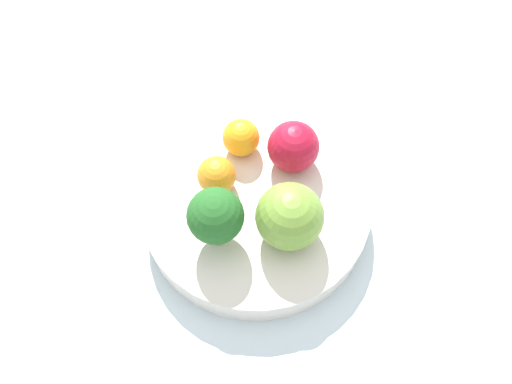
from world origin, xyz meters
TOP-DOWN VIEW (x-y plane):
  - ground_plane at (0.00, 0.00)m, footprint 6.00×6.00m
  - table_surface at (0.00, 0.00)m, footprint 1.20×1.20m
  - bowl at (0.00, 0.00)m, footprint 0.23×0.23m
  - broccoli at (-0.00, 0.05)m, footprint 0.05×0.05m
  - apple_red at (0.00, -0.06)m, footprint 0.05×0.05m
  - apple_green at (-0.05, 0.01)m, footprint 0.06×0.06m
  - orange_front at (0.04, 0.01)m, footprint 0.04×0.04m
  - orange_back at (0.05, -0.03)m, footprint 0.04×0.04m

SIDE VIEW (x-z plane):
  - ground_plane at x=0.00m, z-range 0.00..0.00m
  - table_surface at x=0.00m, z-range 0.00..0.02m
  - bowl at x=0.00m, z-range 0.02..0.05m
  - orange_front at x=0.04m, z-range 0.05..0.09m
  - orange_back at x=0.05m, z-range 0.05..0.09m
  - apple_red at x=0.00m, z-range 0.05..0.11m
  - apple_green at x=-0.05m, z-range 0.05..0.12m
  - broccoli at x=0.00m, z-range 0.06..0.12m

